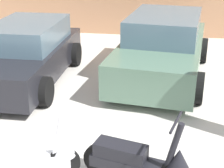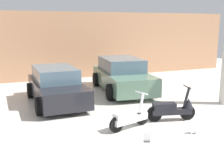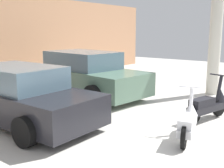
{
  "view_description": "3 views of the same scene",
  "coord_description": "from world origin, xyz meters",
  "px_view_note": "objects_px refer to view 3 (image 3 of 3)",
  "views": [
    {
      "loc": [
        1.04,
        -2.88,
        3.07
      ],
      "look_at": [
        0.16,
        2.75,
        0.69
      ],
      "focal_mm": 55.0,
      "sensor_mm": 36.0,
      "label": 1
    },
    {
      "loc": [
        -4.09,
        -6.13,
        2.96
      ],
      "look_at": [
        -0.61,
        2.41,
        0.99
      ],
      "focal_mm": 45.0,
      "sensor_mm": 36.0,
      "label": 2
    },
    {
      "loc": [
        -5.91,
        -1.31,
        2.17
      ],
      "look_at": [
        -0.59,
        2.82,
        0.88
      ],
      "focal_mm": 45.0,
      "sensor_mm": 36.0,
      "label": 3
    }
  ],
  "objects_px": {
    "car_rear_left": "(22,96)",
    "scooter_front_right": "(209,104)",
    "scooter_front_left": "(188,121)",
    "car_rear_center": "(86,74)",
    "support_column_side": "(215,41)"
  },
  "relations": [
    {
      "from": "car_rear_center",
      "to": "car_rear_left",
      "type": "bearing_deg",
      "value": -68.37
    },
    {
      "from": "scooter_front_right",
      "to": "support_column_side",
      "type": "distance_m",
      "value": 3.37
    },
    {
      "from": "scooter_front_left",
      "to": "car_rear_left",
      "type": "xyz_separation_m",
      "value": [
        -1.46,
        3.54,
        0.29
      ]
    },
    {
      "from": "scooter_front_right",
      "to": "car_rear_left",
      "type": "height_order",
      "value": "car_rear_left"
    },
    {
      "from": "car_rear_left",
      "to": "scooter_front_left",
      "type": "bearing_deg",
      "value": 22.12
    },
    {
      "from": "scooter_front_right",
      "to": "support_column_side",
      "type": "height_order",
      "value": "support_column_side"
    },
    {
      "from": "car_rear_left",
      "to": "support_column_side",
      "type": "bearing_deg",
      "value": 66.08
    },
    {
      "from": "car_rear_center",
      "to": "support_column_side",
      "type": "xyz_separation_m",
      "value": [
        2.75,
        -3.38,
        1.11
      ]
    },
    {
      "from": "car_rear_left",
      "to": "scooter_front_right",
      "type": "bearing_deg",
      "value": 40.21
    },
    {
      "from": "car_rear_center",
      "to": "support_column_side",
      "type": "distance_m",
      "value": 4.49
    },
    {
      "from": "car_rear_center",
      "to": "support_column_side",
      "type": "height_order",
      "value": "support_column_side"
    },
    {
      "from": "scooter_front_left",
      "to": "car_rear_left",
      "type": "relative_size",
      "value": 0.35
    },
    {
      "from": "scooter_front_right",
      "to": "support_column_side",
      "type": "xyz_separation_m",
      "value": [
        2.92,
        0.89,
        1.42
      ]
    },
    {
      "from": "car_rear_left",
      "to": "car_rear_center",
      "type": "bearing_deg",
      "value": 104.33
    },
    {
      "from": "support_column_side",
      "to": "scooter_front_left",
      "type": "bearing_deg",
      "value": -167.49
    }
  ]
}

